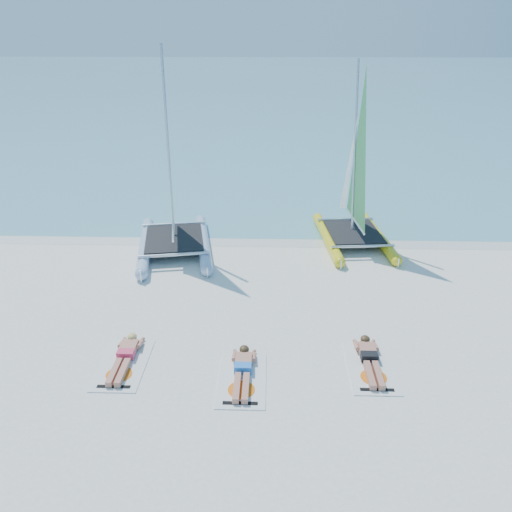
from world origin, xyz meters
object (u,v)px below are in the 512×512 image
Objects in this scene: towel_b at (242,379)px; sunbather_b at (243,369)px; catamaran_blue at (171,192)px; sunbather_c at (370,358)px; sunbather_a at (125,355)px; towel_c at (371,367)px; towel_a at (124,365)px; catamaran_yellow at (354,185)px.

sunbather_b is at bearing 90.00° from towel_b.
sunbather_c is (5.44, -6.13, -1.83)m from catamaran_blue.
towel_c is (5.42, -0.12, -0.11)m from sunbather_a.
towel_a is 1.07× the size of sunbather_c.
towel_c is at bearing -99.85° from catamaran_yellow.
towel_a is 5.43m from sunbather_c.
sunbather_b is 1.00× the size of sunbather_c.
sunbather_a is 0.93× the size of towel_b.
towel_c is at bearing 9.99° from towel_b.
catamaran_yellow reaches higher than towel_c.
towel_c is (5.44, -6.32, -1.94)m from catamaran_blue.
catamaran_blue reaches higher than sunbather_b.
sunbather_b is at bearing -4.79° from towel_a.
towel_a is 5.42m from towel_c.
sunbather_a is 1.00× the size of sunbather_c.
towel_c is 0.22m from sunbather_c.
catamaran_yellow is at bearing 66.70° from sunbather_b.
towel_b is 1.07× the size of sunbather_b.
catamaran_blue is 6.69m from towel_a.
towel_a is at bearing -133.83° from catamaran_yellow.
sunbather_a reaches higher than towel_c.
catamaran_blue is at bearing 90.16° from sunbather_a.
towel_b is (2.64, -0.61, -0.11)m from sunbather_a.
catamaran_blue is at bearing 130.72° from towel_c.
catamaran_blue is at bearing 90.15° from towel_a.
catamaran_yellow is 9.85m from towel_a.
sunbather_c reaches higher than towel_c.
towel_a is 1.07× the size of sunbather_b.
catamaran_blue is 3.53× the size of towel_a.
catamaran_yellow is 3.28× the size of towel_c.
catamaran_blue is 6.13m from catamaran_yellow.
towel_c is at bearing -1.22° from sunbather_a.
towel_b is 1.07× the size of sunbather_c.
catamaran_blue is 6.47m from sunbather_a.
catamaran_blue is 3.79× the size of sunbather_a.
sunbather_b is (-3.36, -7.80, -1.79)m from catamaran_yellow.
sunbather_a is at bearing 167.10° from towel_b.
catamaran_yellow is at bearing 0.91° from catamaran_blue.
catamaran_blue is 8.40m from sunbather_c.
sunbather_b is (2.64, -0.41, 0.00)m from sunbather_a.
sunbather_b is at bearing -78.28° from catamaran_blue.
towel_c is at bearing -90.00° from sunbather_c.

